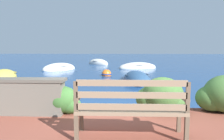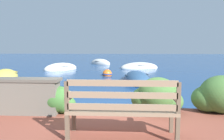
# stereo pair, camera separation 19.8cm
# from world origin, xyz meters

# --- Properties ---
(ground_plane) EXTENTS (80.00, 80.00, 0.00)m
(ground_plane) POSITION_xyz_m (0.00, 0.00, 0.00)
(ground_plane) COLOR navy
(park_bench) EXTENTS (1.68, 0.48, 0.93)m
(park_bench) POSITION_xyz_m (0.39, -1.68, 0.71)
(park_bench) COLOR brown
(park_bench) RESTS_ON patio_terrace
(stone_wall) EXTENTS (2.14, 0.39, 0.74)m
(stone_wall) POSITION_xyz_m (-1.96, -0.57, 0.60)
(stone_wall) COLOR #666056
(stone_wall) RESTS_ON patio_terrace
(hedge_clump_left) EXTENTS (0.84, 0.60, 0.57)m
(hedge_clump_left) POSITION_xyz_m (-1.00, -0.46, 0.47)
(hedge_clump_left) COLOR #38662D
(hedge_clump_left) RESTS_ON patio_terrace
(hedge_clump_centre) EXTENTS (1.10, 0.79, 0.75)m
(hedge_clump_centre) POSITION_xyz_m (1.13, -0.28, 0.54)
(hedge_clump_centre) COLOR #426B33
(hedge_clump_centre) RESTS_ON patio_terrace
(hedge_clump_right) EXTENTS (1.17, 0.84, 0.80)m
(hedge_clump_right) POSITION_xyz_m (2.47, -0.27, 0.56)
(hedge_clump_right) COLOR #426B33
(hedge_clump_right) RESTS_ON patio_terrace
(rowboat_nearest) EXTENTS (1.37, 3.36, 0.79)m
(rowboat_nearest) POSITION_xyz_m (1.00, 5.14, 0.07)
(rowboat_nearest) COLOR #2D517A
(rowboat_nearest) RESTS_ON ground_plane
(rowboat_mid) EXTENTS (2.15, 2.82, 0.80)m
(rowboat_mid) POSITION_xyz_m (-5.63, 5.71, 0.07)
(rowboat_mid) COLOR #DBC64C
(rowboat_mid) RESTS_ON ground_plane
(rowboat_far) EXTENTS (2.57, 2.72, 0.85)m
(rowboat_far) POSITION_xyz_m (-3.93, 9.66, 0.07)
(rowboat_far) COLOR silver
(rowboat_far) RESTS_ON ground_plane
(rowboat_outer) EXTENTS (2.99, 1.89, 0.81)m
(rowboat_outer) POSITION_xyz_m (1.48, 10.81, 0.07)
(rowboat_outer) COLOR silver
(rowboat_outer) RESTS_ON ground_plane
(rowboat_distant) EXTENTS (2.36, 2.30, 0.84)m
(rowboat_distant) POSITION_xyz_m (-1.75, 14.44, 0.07)
(rowboat_distant) COLOR silver
(rowboat_distant) RESTS_ON ground_plane
(mooring_buoy) EXTENTS (0.57, 0.57, 0.52)m
(mooring_buoy) POSITION_xyz_m (-0.53, 6.94, 0.09)
(mooring_buoy) COLOR orange
(mooring_buoy) RESTS_ON ground_plane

